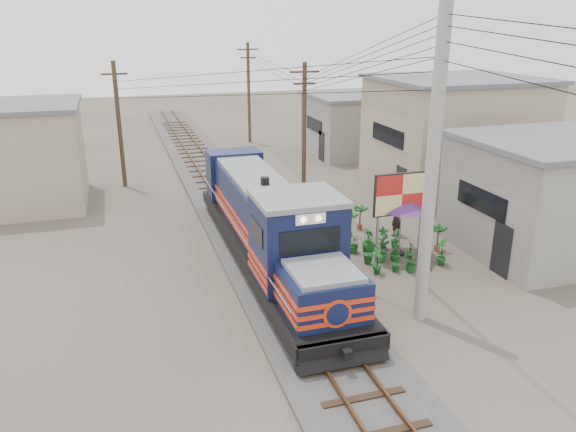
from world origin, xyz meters
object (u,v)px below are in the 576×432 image
object	(u,v)px
market_umbrella	(402,201)
vendor	(396,217)
billboard	(401,196)
locomotive	(269,226)

from	to	relation	value
market_umbrella	vendor	bearing A→B (deg)	66.18
billboard	vendor	xyz separation A→B (m)	(1.17, 2.40, -1.79)
locomotive	billboard	bearing A→B (deg)	-10.51
billboard	market_umbrella	size ratio (longest dim) A/B	1.26
vendor	locomotive	bearing A→B (deg)	-11.81
locomotive	vendor	world-z (taller)	locomotive
billboard	vendor	bearing A→B (deg)	63.99
billboard	vendor	size ratio (longest dim) A/B	2.12
locomotive	vendor	bearing A→B (deg)	13.35
market_umbrella	locomotive	bearing A→B (deg)	174.67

